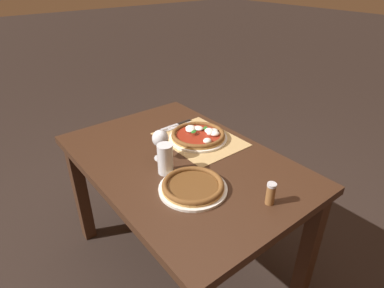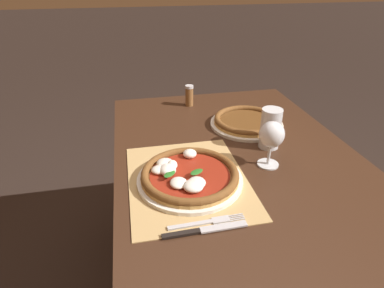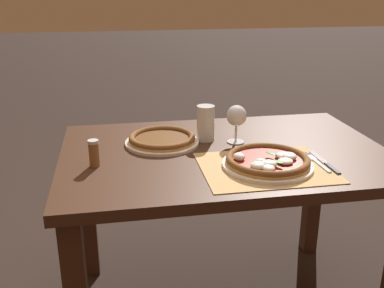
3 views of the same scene
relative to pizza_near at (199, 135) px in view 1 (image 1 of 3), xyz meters
name	(u,v)px [view 1 (image 1 of 3)]	position (x,y,z in m)	size (l,w,h in m)	color
ground_plane	(183,262)	(-0.10, 0.20, -0.76)	(24.00, 24.00, 0.00)	black
dining_table	(182,177)	(-0.10, 0.20, -0.13)	(1.25, 0.84, 0.74)	#382114
paper_placemat	(200,139)	(-0.01, 0.00, -0.02)	(0.45, 0.35, 0.00)	tan
pizza_near	(199,135)	(0.00, 0.00, 0.00)	(0.32, 0.32, 0.05)	silver
pizza_far	(193,186)	(-0.34, 0.31, 0.00)	(0.30, 0.30, 0.04)	silver
wine_glass	(160,140)	(-0.04, 0.27, 0.08)	(0.08, 0.08, 0.16)	silver
pint_glass	(165,159)	(-0.16, 0.32, 0.05)	(0.07, 0.07, 0.15)	silver
fork	(177,127)	(0.19, 0.01, -0.02)	(0.02, 0.20, 0.00)	#B7B7BC
knife	(176,125)	(0.21, 0.00, -0.02)	(0.02, 0.22, 0.01)	black
pepper_shaker	(271,194)	(-0.60, 0.12, 0.03)	(0.04, 0.04, 0.10)	brown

